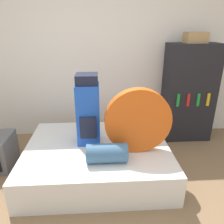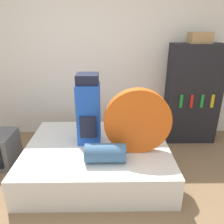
{
  "view_description": "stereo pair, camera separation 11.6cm",
  "coord_description": "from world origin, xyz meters",
  "px_view_note": "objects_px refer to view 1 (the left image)",
  "views": [
    {
      "loc": [
        -0.01,
        -1.62,
        1.81
      ],
      "look_at": [
        0.15,
        0.81,
        0.83
      ],
      "focal_mm": 35.0,
      "sensor_mm": 36.0,
      "label": 1
    },
    {
      "loc": [
        0.11,
        -1.62,
        1.81
      ],
      "look_at": [
        0.15,
        0.81,
        0.83
      ],
      "focal_mm": 35.0,
      "sensor_mm": 36.0,
      "label": 2
    }
  ],
  "objects_px": {
    "cardboard_box": "(195,37)",
    "sleeping_roll": "(107,153)",
    "tent_bag": "(138,121)",
    "backpack": "(88,111)",
    "bookshelf": "(188,94)"
  },
  "relations": [
    {
      "from": "cardboard_box",
      "to": "sleeping_roll",
      "type": "bearing_deg",
      "value": -138.06
    },
    {
      "from": "tent_bag",
      "to": "cardboard_box",
      "type": "xyz_separation_m",
      "value": [
        0.99,
        1.0,
        0.86
      ]
    },
    {
      "from": "backpack",
      "to": "cardboard_box",
      "type": "xyz_separation_m",
      "value": [
        1.57,
        0.75,
        0.82
      ]
    },
    {
      "from": "backpack",
      "to": "sleeping_roll",
      "type": "height_order",
      "value": "backpack"
    },
    {
      "from": "tent_bag",
      "to": "backpack",
      "type": "bearing_deg",
      "value": 156.48
    },
    {
      "from": "backpack",
      "to": "tent_bag",
      "type": "distance_m",
      "value": 0.64
    },
    {
      "from": "cardboard_box",
      "to": "tent_bag",
      "type": "bearing_deg",
      "value": -134.56
    },
    {
      "from": "backpack",
      "to": "sleeping_roll",
      "type": "relative_size",
      "value": 1.97
    },
    {
      "from": "sleeping_roll",
      "to": "backpack",
      "type": "bearing_deg",
      "value": 114.27
    },
    {
      "from": "sleeping_roll",
      "to": "cardboard_box",
      "type": "xyz_separation_m",
      "value": [
        1.36,
        1.22,
        1.14
      ]
    },
    {
      "from": "backpack",
      "to": "bookshelf",
      "type": "height_order",
      "value": "bookshelf"
    },
    {
      "from": "tent_bag",
      "to": "cardboard_box",
      "type": "height_order",
      "value": "cardboard_box"
    },
    {
      "from": "backpack",
      "to": "tent_bag",
      "type": "bearing_deg",
      "value": -23.52
    },
    {
      "from": "tent_bag",
      "to": "sleeping_roll",
      "type": "xyz_separation_m",
      "value": [
        -0.37,
        -0.22,
        -0.28
      ]
    },
    {
      "from": "bookshelf",
      "to": "cardboard_box",
      "type": "xyz_separation_m",
      "value": [
        -0.01,
        -0.01,
        0.86
      ]
    }
  ]
}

